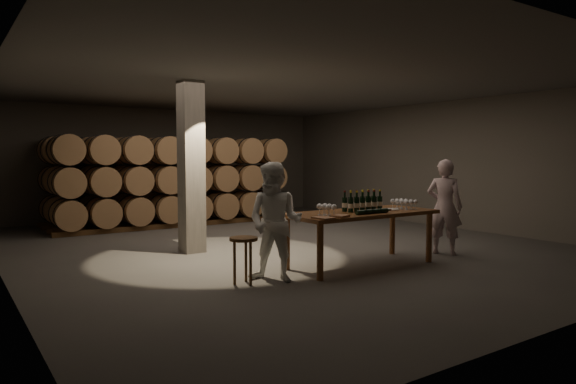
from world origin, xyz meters
TOP-DOWN VIEW (x-y plane):
  - room at (-1.80, 0.20)m, footprint 12.00×12.00m
  - tasting_table at (0.00, -2.50)m, footprint 2.60×1.10m
  - barrel_stack_back at (-0.96, 5.20)m, footprint 5.48×0.95m
  - barrel_stack_front at (-0.57, 3.80)m, footprint 6.26×0.95m
  - bottle_cluster at (0.10, -2.43)m, footprint 0.74×0.24m
  - lying_bottles at (-0.07, -2.85)m, footprint 0.74×0.07m
  - glass_cluster_left at (-0.82, -2.62)m, footprint 0.20×0.31m
  - glass_cluster_right at (0.92, -2.58)m, footprint 0.30×0.41m
  - plate at (0.62, -2.58)m, footprint 0.28×0.28m
  - notebook_near at (-0.79, -2.90)m, footprint 0.31×0.28m
  - notebook_corner at (-1.11, -2.92)m, footprint 0.26×0.32m
  - pen at (-0.74, -2.95)m, footprint 0.13×0.04m
  - stool at (-2.20, -2.48)m, footprint 0.40×0.40m
  - person_man at (1.96, -2.61)m, footprint 0.67×0.76m
  - person_woman at (-1.74, -2.59)m, footprint 1.02×1.06m

SIDE VIEW (x-z plane):
  - stool at x=-2.20m, z-range 0.21..0.88m
  - tasting_table at x=0.00m, z-range 0.35..1.25m
  - person_woman at x=-1.74m, z-range 0.00..1.73m
  - person_man at x=1.96m, z-range 0.00..1.76m
  - pen at x=-0.74m, z-range 0.90..0.91m
  - plate at x=0.62m, z-range 0.90..0.92m
  - notebook_corner at x=-1.11m, z-range 0.90..0.92m
  - notebook_near at x=-0.79m, z-range 0.90..0.93m
  - lying_bottles at x=-0.07m, z-range 0.90..0.97m
  - glass_cluster_right at x=0.92m, z-range 0.94..1.10m
  - bottle_cluster at x=0.10m, z-range 0.85..1.20m
  - glass_cluster_left at x=-0.82m, z-range 0.94..1.12m
  - barrel_stack_back at x=-0.96m, z-range 0.04..2.35m
  - barrel_stack_front at x=-0.57m, z-range 0.04..2.35m
  - room at x=-1.80m, z-range -4.40..7.60m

